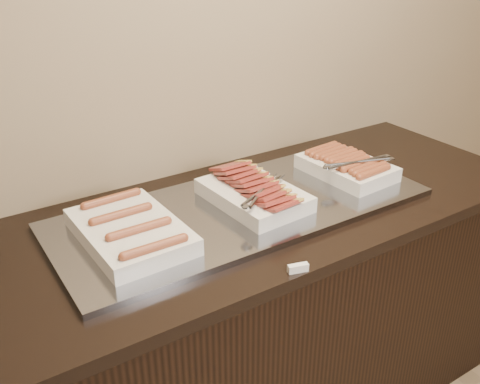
% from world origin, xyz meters
% --- Properties ---
extents(counter, '(2.06, 0.76, 0.90)m').
position_xyz_m(counter, '(0.00, 2.13, 0.45)').
color(counter, black).
rests_on(counter, ground).
extents(warming_tray, '(1.20, 0.50, 0.02)m').
position_xyz_m(warming_tray, '(-0.01, 2.13, 0.91)').
color(warming_tray, gray).
rests_on(warming_tray, counter).
extents(dish_left, '(0.26, 0.39, 0.07)m').
position_xyz_m(dish_left, '(-0.39, 2.13, 0.95)').
color(dish_left, silver).
rests_on(dish_left, warming_tray).
extents(dish_center, '(0.26, 0.37, 0.10)m').
position_xyz_m(dish_center, '(0.03, 2.13, 0.96)').
color(dish_center, silver).
rests_on(dish_center, warming_tray).
extents(dish_right, '(0.27, 0.33, 0.08)m').
position_xyz_m(dish_right, '(0.43, 2.13, 0.96)').
color(dish_right, silver).
rests_on(dish_right, warming_tray).
extents(label_holder, '(0.06, 0.03, 0.02)m').
position_xyz_m(label_holder, '(-0.08, 1.77, 0.91)').
color(label_holder, silver).
rests_on(label_holder, counter).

